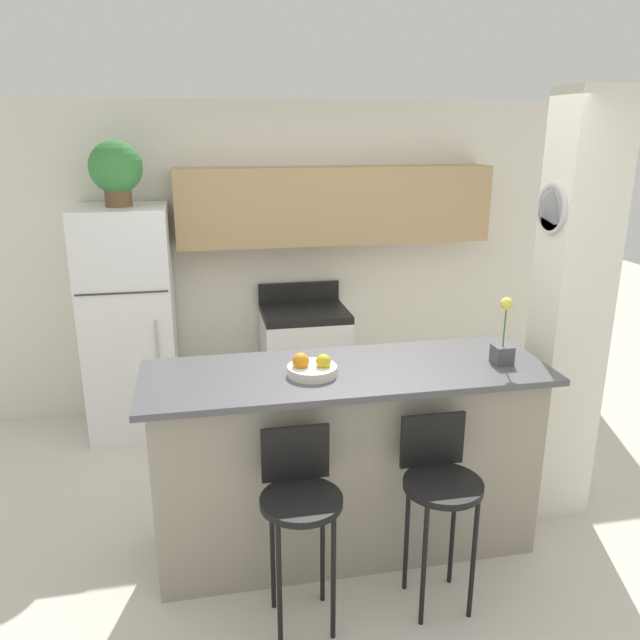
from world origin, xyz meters
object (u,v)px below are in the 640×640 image
Objects in this scene: stove_range at (305,360)px; fruit_bowl at (312,368)px; bar_stool_right at (440,484)px; bar_stool_left at (300,500)px; refrigerator at (130,323)px; orchid_vase at (503,342)px; potted_plant_on_fridge at (116,170)px; trash_bin at (208,412)px.

stove_range is 4.08× the size of fruit_bowl.
bar_stool_right is at bearing -41.41° from fruit_bowl.
bar_stool_left and bar_stool_right have the same top height.
refrigerator is 2.83m from bar_stool_right.
fruit_bowl is at bearing -58.68° from refrigerator.
refrigerator is at bearing 139.57° from orchid_vase.
potted_plant_on_fridge is 1.24× the size of trash_bin.
refrigerator is at bearing -62.91° from potted_plant_on_fridge.
potted_plant_on_fridge is (-1.38, -0.04, 1.59)m from stove_range.
refrigerator is at bearing -178.15° from stove_range.
stove_range is 2.38m from bar_stool_left.
refrigerator is 4.69× the size of trash_bin.
stove_range is at bearing 1.85° from refrigerator.
refrigerator reaches higher than fruit_bowl.
trash_bin is (-0.54, 1.57, -0.94)m from fruit_bowl.
bar_stool_left is 2.84m from potted_plant_on_fridge.
bar_stool_left is at bearing -67.41° from refrigerator.
stove_range is at bearing 96.54° from bar_stool_right.
potted_plant_on_fridge reaches higher than bar_stool_right.
trash_bin is at bearing -22.59° from refrigerator.
bar_stool_right is 3.14m from potted_plant_on_fridge.
fruit_bowl is (-0.55, 0.48, 0.47)m from bar_stool_right.
bar_stool_right is 0.87m from fruit_bowl.
refrigerator is at bearing 121.32° from fruit_bowl.
fruit_bowl is at bearing -58.68° from potted_plant_on_fridge.
bar_stool_left is at bearing -67.41° from potted_plant_on_fridge.
bar_stool_left is 2.08× the size of potted_plant_on_fridge.
potted_plant_on_fridge is at bearing 117.09° from refrigerator.
fruit_bowl is (1.10, -1.80, 0.24)m from refrigerator.
trash_bin is (-0.82, -0.28, -0.27)m from stove_range.
bar_stool_right is at bearing 0.00° from bar_stool_left.
stove_range is 2.82× the size of trash_bin.
fruit_bowl is 0.69× the size of trash_bin.
stove_range is at bearing 79.63° from bar_stool_left.
stove_range is 2.17m from orchid_vase.
stove_range reaches higher than trash_bin.
bar_stool_left is at bearing -79.12° from trash_bin.
bar_stool_left is (-0.43, -2.33, 0.20)m from stove_range.
orchid_vase is (0.78, -1.88, 0.75)m from stove_range.
fruit_bowl is (1.10, -1.80, -0.92)m from potted_plant_on_fridge.
refrigerator reaches higher than bar_stool_left.
refrigerator reaches higher than bar_stool_right.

